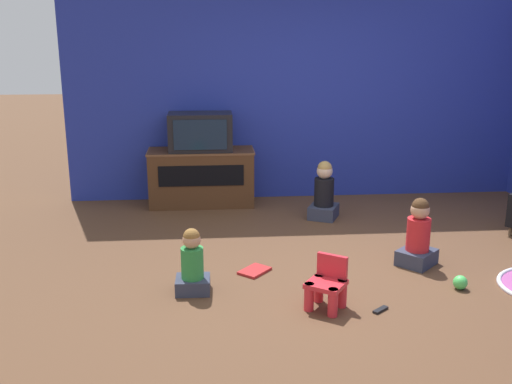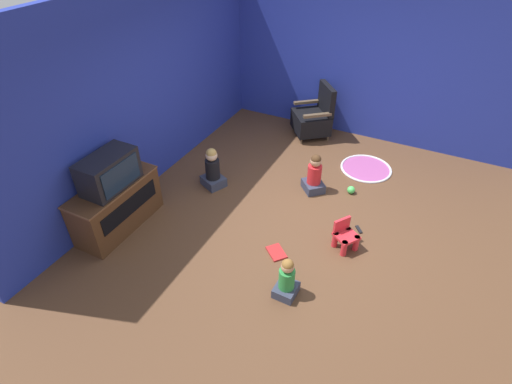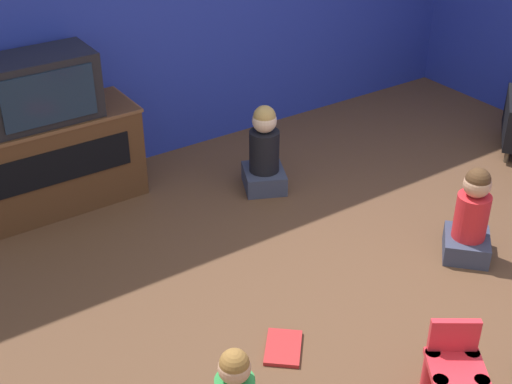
% 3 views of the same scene
% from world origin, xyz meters
% --- Properties ---
extents(ground_plane, '(30.00, 30.00, 0.00)m').
position_xyz_m(ground_plane, '(0.00, 0.00, 0.00)').
color(ground_plane, brown).
extents(tv_cabinet, '(1.28, 0.51, 0.69)m').
position_xyz_m(tv_cabinet, '(-1.35, 2.15, 0.35)').
color(tv_cabinet, '#4C2D19').
rests_on(tv_cabinet, ground_plane).
extents(television, '(0.76, 0.42, 0.45)m').
position_xyz_m(television, '(-1.35, 2.12, 0.91)').
color(television, black).
rests_on(television, tv_cabinet).
extents(yellow_kid_chair, '(0.38, 0.37, 0.41)m').
position_xyz_m(yellow_kid_chair, '(-0.37, -0.76, 0.17)').
color(yellow_kid_chair, red).
rests_on(yellow_kid_chair, ground_plane).
extents(child_watching_center, '(0.43, 0.43, 0.64)m').
position_xyz_m(child_watching_center, '(0.63, 0.04, 0.28)').
color(child_watching_center, '#33384C').
rests_on(child_watching_center, ground_plane).
extents(child_watching_right, '(0.41, 0.43, 0.67)m').
position_xyz_m(child_watching_right, '(0.04, 1.49, 0.29)').
color(child_watching_right, '#33384C').
rests_on(child_watching_right, ground_plane).
extents(book, '(0.33, 0.33, 0.02)m').
position_xyz_m(book, '(-0.87, -0.02, 0.01)').
color(book, '#B22323').
rests_on(book, ground_plane).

